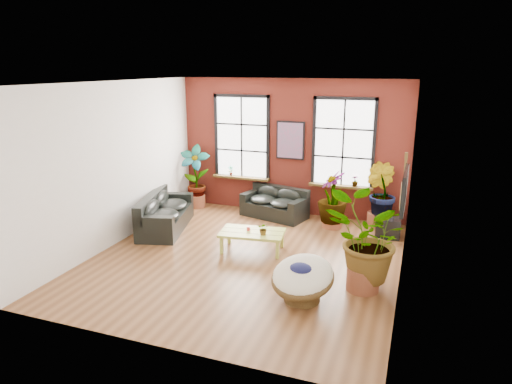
% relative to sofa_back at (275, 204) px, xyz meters
% --- Properties ---
extents(room, '(6.04, 6.54, 3.54)m').
position_rel_sofa_back_xyz_m(room, '(0.26, -2.63, 1.40)').
color(room, brown).
rests_on(room, ground).
extents(sofa_back, '(1.81, 1.21, 0.76)m').
position_rel_sofa_back_xyz_m(sofa_back, '(0.00, 0.00, 0.00)').
color(sofa_back, black).
rests_on(sofa_back, ground).
extents(sofa_left, '(1.40, 2.26, 0.83)m').
position_rel_sofa_back_xyz_m(sofa_left, '(-2.24, -1.80, 0.03)').
color(sofa_left, black).
rests_on(sofa_left, ground).
extents(coffee_table, '(1.42, 0.94, 0.51)m').
position_rel_sofa_back_xyz_m(coffee_table, '(0.23, -2.35, 0.03)').
color(coffee_table, '#ACBB43').
rests_on(coffee_table, ground).
extents(papasan_chair, '(1.27, 1.28, 0.79)m').
position_rel_sofa_back_xyz_m(papasan_chair, '(1.76, -4.06, 0.06)').
color(papasan_chair, '#523C1D').
rests_on(papasan_chair, ground).
extents(poster, '(0.74, 0.06, 0.98)m').
position_rel_sofa_back_xyz_m(poster, '(0.26, 0.41, 1.61)').
color(poster, black).
rests_on(poster, room).
extents(tv_wall_unit, '(0.13, 1.86, 1.20)m').
position_rel_sofa_back_xyz_m(tv_wall_unit, '(3.19, -2.18, 1.20)').
color(tv_wall_unit, black).
rests_on(tv_wall_unit, room).
extents(media_box, '(0.59, 0.51, 0.45)m').
position_rel_sofa_back_xyz_m(media_box, '(2.87, -0.55, -0.12)').
color(media_box, black).
rests_on(media_box, ground).
extents(pot_back_left, '(0.61, 0.61, 0.35)m').
position_rel_sofa_back_xyz_m(pot_back_left, '(-2.30, 0.04, -0.17)').
color(pot_back_left, brown).
rests_on(pot_back_left, ground).
extents(pot_back_right, '(0.55, 0.55, 0.34)m').
position_rel_sofa_back_xyz_m(pot_back_right, '(2.56, 0.15, -0.18)').
color(pot_back_right, brown).
rests_on(pot_back_right, ground).
extents(pot_right_wall, '(0.63, 0.63, 0.42)m').
position_rel_sofa_back_xyz_m(pot_right_wall, '(2.66, -3.33, -0.14)').
color(pot_right_wall, brown).
rests_on(pot_right_wall, ground).
extents(pot_mid, '(0.62, 0.62, 0.34)m').
position_rel_sofa_back_xyz_m(pot_mid, '(1.55, -0.33, -0.17)').
color(pot_mid, brown).
rests_on(pot_mid, ground).
extents(floor_plant_back_left, '(0.93, 0.71, 1.58)m').
position_rel_sofa_back_xyz_m(floor_plant_back_left, '(-2.31, 0.02, 0.60)').
color(floor_plant_back_left, '#2A4111').
rests_on(floor_plant_back_left, ground).
extents(floor_plant_back_right, '(0.99, 0.98, 1.41)m').
position_rel_sofa_back_xyz_m(floor_plant_back_right, '(2.60, 0.16, 0.51)').
color(floor_plant_back_right, '#2A4111').
rests_on(floor_plant_back_right, ground).
extents(floor_plant_right_wall, '(1.68, 1.56, 1.53)m').
position_rel_sofa_back_xyz_m(floor_plant_right_wall, '(2.67, -3.30, 0.58)').
color(floor_plant_right_wall, '#2A4111').
rests_on(floor_plant_right_wall, ground).
extents(floor_plant_mid, '(0.90, 0.90, 1.25)m').
position_rel_sofa_back_xyz_m(floor_plant_mid, '(1.54, -0.34, 0.42)').
color(floor_plant_mid, '#2A4111').
rests_on(floor_plant_mid, ground).
extents(table_plant, '(0.25, 0.22, 0.26)m').
position_rel_sofa_back_xyz_m(table_plant, '(0.52, -2.44, 0.21)').
color(table_plant, '#2A4111').
rests_on(table_plant, coffee_table).
extents(sill_plant_left, '(0.17, 0.17, 0.27)m').
position_rel_sofa_back_xyz_m(sill_plant_left, '(-1.39, 0.36, 0.69)').
color(sill_plant_left, '#2A4111').
rests_on(sill_plant_left, room).
extents(sill_plant_right, '(0.19, 0.19, 0.27)m').
position_rel_sofa_back_xyz_m(sill_plant_right, '(1.96, 0.36, 0.69)').
color(sill_plant_right, '#2A4111').
rests_on(sill_plant_right, room).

